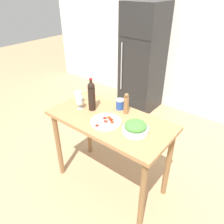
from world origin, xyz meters
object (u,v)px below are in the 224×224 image
refrigerator (143,59)px  salad_bowl (135,128)px  wine_bottle (92,96)px  salt_canister (120,104)px  wine_glass_near (80,101)px  pepper_mill (126,104)px  homemade_pizza (106,122)px  wine_glass_far (78,96)px

refrigerator → salad_bowl: size_ratio=7.68×
wine_bottle → salt_canister: wine_bottle is taller
salad_bowl → salt_canister: (-0.36, 0.25, 0.01)m
wine_glass_near → salad_bowl: (0.69, 0.01, -0.04)m
wine_glass_near → salad_bowl: bearing=0.7°
refrigerator → salad_bowl: refrigerator is taller
pepper_mill → homemade_pizza: size_ratio=0.73×
wine_bottle → pepper_mill: 0.36m
wine_glass_far → homemade_pizza: size_ratio=0.46×
wine_glass_far → homemade_pizza: wine_glass_far is taller
wine_bottle → homemade_pizza: wine_bottle is taller
wine_glass_near → homemade_pizza: bearing=-6.3°
wine_glass_far → refrigerator: bearing=98.3°
wine_glass_near → pepper_mill: 0.49m
wine_glass_far → homemade_pizza: bearing=-13.2°
wine_bottle → homemade_pizza: bearing=-21.5°
refrigerator → salad_bowl: (1.05, -1.84, 0.04)m
pepper_mill → salad_bowl: size_ratio=0.94×
wine_bottle → salad_bowl: wine_bottle is taller
wine_glass_near → wine_glass_far: bearing=143.3°
wine_glass_far → pepper_mill: size_ratio=0.63×
homemade_pizza → salt_canister: (-0.06, 0.30, 0.04)m
salad_bowl → homemade_pizza: 0.30m
pepper_mill → wine_bottle: bearing=-153.5°
wine_glass_near → homemade_pizza: size_ratio=0.46×
wine_glass_near → pepper_mill: pepper_mill is taller
wine_glass_far → salad_bowl: wine_glass_far is taller
pepper_mill → homemade_pizza: bearing=-98.4°
wine_glass_far → salad_bowl: size_ratio=0.59×
refrigerator → salt_canister: size_ratio=16.29×
salad_bowl → salt_canister: size_ratio=2.12×
homemade_pizza → salt_canister: size_ratio=2.72×
refrigerator → pepper_mill: bearing=-64.0°
wine_glass_near → pepper_mill: bearing=27.6°
pepper_mill → salad_bowl: bearing=-40.4°
pepper_mill → homemade_pizza: 0.29m
wine_glass_near → homemade_pizza: 0.41m
wine_bottle → wine_glass_near: (-0.11, -0.07, -0.07)m
salt_canister → wine_glass_far: bearing=-156.7°
refrigerator → homemade_pizza: size_ratio=5.99×
pepper_mill → wine_glass_far: bearing=-163.6°
wine_bottle → pepper_mill: wine_bottle is taller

